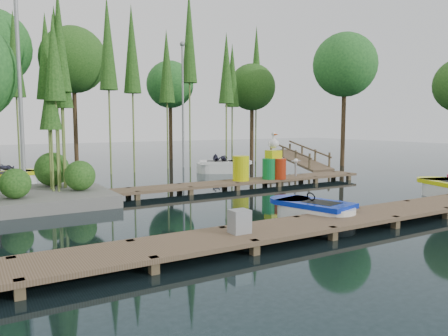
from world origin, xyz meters
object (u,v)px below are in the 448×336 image
yellow_barrel (241,168)px  boat_blue (313,212)px  boat_yellow_far (7,180)px  drum_cluster (275,165)px  utility_cabinet (240,221)px

yellow_barrel → boat_blue: bearing=-104.4°
boat_blue → yellow_barrel: yellow_barrel is taller
boat_yellow_far → drum_cluster: (9.67, -5.15, 0.56)m
yellow_barrel → utility_cabinet: bearing=-123.3°
boat_blue → utility_cabinet: 3.26m
boat_blue → yellow_barrel: 6.15m
utility_cabinet → drum_cluster: bearing=48.0°
drum_cluster → yellow_barrel: bearing=174.5°
boat_blue → drum_cluster: 6.60m
yellow_barrel → drum_cluster: (1.58, -0.15, 0.07)m
boat_yellow_far → utility_cabinet: 12.50m
boat_blue → drum_cluster: (3.11, 5.78, 0.63)m
drum_cluster → boat_blue: bearing=-118.3°
boat_yellow_far → utility_cabinet: bearing=-87.7°
utility_cabinet → drum_cluster: size_ratio=0.26×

